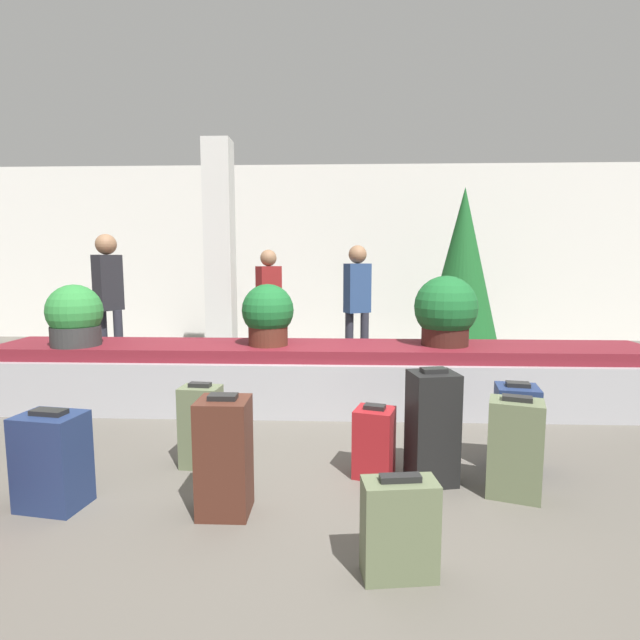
{
  "coord_description": "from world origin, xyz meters",
  "views": [
    {
      "loc": [
        0.2,
        -3.42,
        1.51
      ],
      "look_at": [
        0.0,
        1.55,
        0.89
      ],
      "focal_mm": 28.0,
      "sensor_mm": 36.0,
      "label": 1
    }
  ],
  "objects": [
    {
      "name": "ground_plane",
      "position": [
        0.0,
        0.0,
        0.0
      ],
      "size": [
        18.0,
        18.0,
        0.0
      ],
      "primitive_type": "plane",
      "color": "#59544C"
    },
    {
      "name": "back_wall",
      "position": [
        0.0,
        5.92,
        1.6
      ],
      "size": [
        18.0,
        0.06,
        3.2
      ],
      "color": "silver",
      "rests_on": "ground_plane"
    },
    {
      "name": "carousel",
      "position": [
        0.0,
        1.55,
        0.31
      ],
      "size": [
        6.8,
        0.95,
        0.64
      ],
      "color": "#9E9EA3",
      "rests_on": "ground_plane"
    },
    {
      "name": "pillar",
      "position": [
        -1.57,
        3.89,
        1.6
      ],
      "size": [
        0.39,
        0.39,
        3.2
      ],
      "color": "silver",
      "rests_on": "ground_plane"
    },
    {
      "name": "suitcase_0",
      "position": [
        -0.8,
        0.03,
        0.3
      ],
      "size": [
        0.3,
        0.23,
        0.62
      ],
      "rotation": [
        0.0,
        0.0,
        -0.1
      ],
      "color": "#5B6647",
      "rests_on": "ground_plane"
    },
    {
      "name": "suitcase_1",
      "position": [
        1.31,
        -0.34,
        0.32
      ],
      "size": [
        0.38,
        0.33,
        0.65
      ],
      "rotation": [
        0.0,
        0.0,
        -0.32
      ],
      "color": "#5B6647",
      "rests_on": "ground_plane"
    },
    {
      "name": "suitcase_2",
      "position": [
        -0.48,
        -0.63,
        0.35
      ],
      "size": [
        0.3,
        0.28,
        0.73
      ],
      "rotation": [
        0.0,
        0.0,
        -0.0
      ],
      "color": "#472319",
      "rests_on": "ground_plane"
    },
    {
      "name": "suitcase_3",
      "position": [
        0.44,
        -0.07,
        0.24
      ],
      "size": [
        0.32,
        0.31,
        0.51
      ],
      "rotation": [
        0.0,
        0.0,
        -0.29
      ],
      "color": "maroon",
      "rests_on": "ground_plane"
    },
    {
      "name": "suitcase_4",
      "position": [
        -1.54,
        -0.6,
        0.29
      ],
      "size": [
        0.41,
        0.33,
        0.61
      ],
      "rotation": [
        0.0,
        0.0,
        -0.16
      ],
      "color": "navy",
      "rests_on": "ground_plane"
    },
    {
      "name": "suitcase_5",
      "position": [
        1.46,
        0.07,
        0.31
      ],
      "size": [
        0.33,
        0.32,
        0.64
      ],
      "rotation": [
        0.0,
        0.0,
        -0.18
      ],
      "color": "navy",
      "rests_on": "ground_plane"
    },
    {
      "name": "suitcase_7",
      "position": [
        0.83,
        -0.15,
        0.38
      ],
      "size": [
        0.35,
        0.32,
        0.79
      ],
      "rotation": [
        0.0,
        0.0,
        0.2
      ],
      "color": "black",
      "rests_on": "ground_plane"
    },
    {
      "name": "suitcase_8",
      "position": [
        0.49,
        -1.19,
        0.24
      ],
      "size": [
        0.37,
        0.22,
        0.51
      ],
      "rotation": [
        0.0,
        0.0,
        0.13
      ],
      "color": "#5B6647",
      "rests_on": "ground_plane"
    },
    {
      "name": "potted_plant_0",
      "position": [
        -2.43,
        1.4,
        0.93
      ],
      "size": [
        0.53,
        0.53,
        0.61
      ],
      "color": "#2D2D2D",
      "rests_on": "carousel"
    },
    {
      "name": "potted_plant_1",
      "position": [
        1.26,
        1.58,
        0.98
      ],
      "size": [
        0.63,
        0.63,
        0.7
      ],
      "color": "#381914",
      "rests_on": "carousel"
    },
    {
      "name": "potted_plant_2",
      "position": [
        -0.52,
        1.5,
        0.95
      ],
      "size": [
        0.52,
        0.52,
        0.61
      ],
      "color": "#4C2319",
      "rests_on": "carousel"
    },
    {
      "name": "traveler_0",
      "position": [
        -0.79,
        3.49,
        0.97
      ],
      "size": [
        0.36,
        0.34,
        1.63
      ],
      "rotation": [
        0.0,
        0.0,
        0.67
      ],
      "color": "#282833",
      "rests_on": "ground_plane"
    },
    {
      "name": "traveler_1",
      "position": [
        -2.67,
        2.64,
        1.1
      ],
      "size": [
        0.31,
        0.37,
        1.81
      ],
      "rotation": [
        0.0,
        0.0,
        -2.06
      ],
      "color": "#282833",
      "rests_on": "ground_plane"
    },
    {
      "name": "traveler_2",
      "position": [
        0.42,
        3.09,
        1.0
      ],
      "size": [
        0.37,
        0.31,
        1.68
      ],
      "rotation": [
        0.0,
        0.0,
        -2.64
      ],
      "color": "#282833",
      "rests_on": "ground_plane"
    },
    {
      "name": "decorated_tree",
      "position": [
        2.02,
        4.13,
        1.36
      ],
      "size": [
        1.12,
        1.12,
        2.55
      ],
      "color": "#4C331E",
      "rests_on": "ground_plane"
    }
  ]
}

